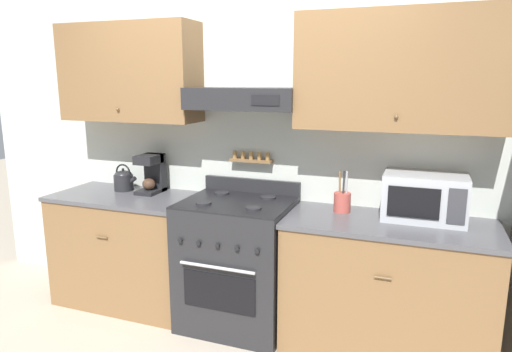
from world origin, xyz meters
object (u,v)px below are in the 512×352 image
object	(u,v)px
stove_range	(237,263)
tea_kettle	(124,180)
coffee_maker	(152,173)
utensil_crock	(342,201)
microwave	(424,197)

from	to	relation	value
stove_range	tea_kettle	xyz separation A→B (m)	(-1.08, 0.15, 0.52)
stove_range	tea_kettle	size ratio (longest dim) A/B	4.76
coffee_maker	utensil_crock	xyz separation A→B (m)	(1.56, -0.03, -0.09)
coffee_maker	microwave	distance (m)	2.10
stove_range	utensil_crock	size ratio (longest dim) A/B	3.66
coffee_maker	microwave	xyz separation A→B (m)	(2.10, -0.02, -0.01)
coffee_maker	utensil_crock	world-z (taller)	coffee_maker
microwave	utensil_crock	xyz separation A→B (m)	(-0.53, -0.02, -0.08)
coffee_maker	utensil_crock	size ratio (longest dim) A/B	1.08
stove_range	coffee_maker	xyz separation A→B (m)	(-0.83, 0.18, 0.59)
coffee_maker	microwave	bearing A→B (deg)	-0.42
tea_kettle	utensil_crock	world-z (taller)	utensil_crock
stove_range	tea_kettle	world-z (taller)	tea_kettle
tea_kettle	utensil_crock	bearing A→B (deg)	0.00
tea_kettle	utensil_crock	xyz separation A→B (m)	(1.82, 0.00, -0.02)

